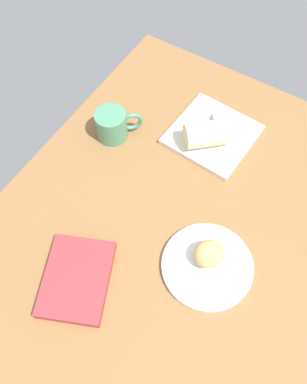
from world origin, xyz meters
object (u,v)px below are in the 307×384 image
(scone_pastry, at_px, (209,254))
(breakfast_wrap, at_px, (206,134))
(round_plate, at_px, (207,266))
(coffee_mug, at_px, (113,125))
(sauce_cup, at_px, (222,119))
(square_plate, at_px, (212,135))
(book_stack, at_px, (77,279))

(scone_pastry, distance_m, breakfast_wrap, 0.34)
(breakfast_wrap, bearing_deg, round_plate, 167.20)
(breakfast_wrap, height_order, coffee_mug, same)
(sauce_cup, height_order, coffee_mug, coffee_mug)
(square_plate, relative_size, sauce_cup, 3.98)
(sauce_cup, distance_m, book_stack, 0.60)
(square_plate, height_order, sauce_cup, sauce_cup)
(round_plate, height_order, breakfast_wrap, breakfast_wrap)
(round_plate, height_order, book_stack, book_stack)
(round_plate, xyz_separation_m, sauce_cup, (0.40, 0.17, 0.02))
(square_plate, distance_m, sauce_cup, 0.05)
(scone_pastry, bearing_deg, coffee_mug, 64.14)
(scone_pastry, height_order, coffee_mug, coffee_mug)
(square_plate, bearing_deg, scone_pastry, -154.08)
(sauce_cup, distance_m, coffee_mug, 0.31)
(scone_pastry, height_order, square_plate, scone_pastry)
(round_plate, distance_m, square_plate, 0.39)
(round_plate, distance_m, scone_pastry, 0.04)
(sauce_cup, relative_size, book_stack, 0.23)
(breakfast_wrap, distance_m, book_stack, 0.51)
(square_plate, xyz_separation_m, coffee_mug, (-0.14, 0.24, 0.04))
(round_plate, height_order, coffee_mug, coffee_mug)
(breakfast_wrap, bearing_deg, sauce_cup, -46.84)
(round_plate, bearing_deg, coffee_mug, 62.95)
(book_stack, bearing_deg, square_plate, -7.48)
(sauce_cup, bearing_deg, scone_pastry, -157.53)
(sauce_cup, height_order, book_stack, sauce_cup)
(round_plate, bearing_deg, breakfast_wrap, 29.21)
(sauce_cup, height_order, breakfast_wrap, breakfast_wrap)
(square_plate, height_order, breakfast_wrap, breakfast_wrap)
(round_plate, bearing_deg, scone_pastry, 27.33)
(sauce_cup, distance_m, breakfast_wrap, 0.09)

